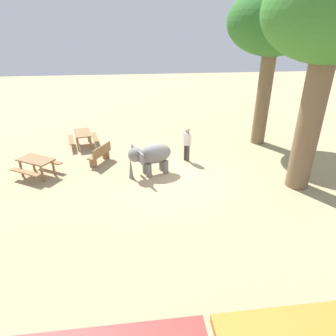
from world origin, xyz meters
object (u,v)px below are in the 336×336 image
picnic_table_near (36,163)px  shade_tree_secondary (332,19)px  elephant (151,156)px  wooden_bench (100,154)px  shade_tree_main (274,25)px  picnic_table_far (83,136)px  person_handler (187,142)px

picnic_table_near → shade_tree_secondary: bearing=-159.8°
elephant → wooden_bench: (2.28, -1.40, -0.40)m
wooden_bench → shade_tree_main: bearing=-49.5°
picnic_table_near → picnic_table_far: size_ratio=1.15×
wooden_bench → picnic_table_near: wooden_bench is taller
elephant → person_handler: (-1.78, -1.20, 0.08)m
elephant → shade_tree_secondary: size_ratio=0.25×
wooden_bench → picnic_table_far: bearing=53.9°
picnic_table_near → picnic_table_far: same height
shade_tree_main → wooden_bench: bearing=11.9°
elephant → picnic_table_far: (3.38, -3.72, -0.28)m
person_handler → picnic_table_near: size_ratio=0.79×
wooden_bench → person_handler: bearing=-64.2°
elephant → person_handler: bearing=-164.6°
elephant → picnic_table_near: (4.85, -0.42, -0.28)m
picnic_table_far → elephant: bearing=29.6°
wooden_bench → picnic_table_far: (1.10, -2.32, 0.12)m
person_handler → shade_tree_main: (-4.35, -1.98, 4.94)m
person_handler → wooden_bench: (4.05, -0.20, -0.48)m
shade_tree_main → picnic_table_far: shade_tree_main is taller
wooden_bench → picnic_table_far: size_ratio=0.80×
person_handler → shade_tree_secondary: size_ratio=0.21×
picnic_table_near → picnic_table_far: (-1.48, -3.30, 0.00)m
elephant → picnic_table_near: elephant is taller
shade_tree_secondary → picnic_table_near: 12.15m
person_handler → wooden_bench: bearing=-38.4°
shade_tree_main → shade_tree_secondary: (0.34, 4.90, 0.15)m
wooden_bench → picnic_table_far: wooden_bench is taller
person_handler → elephant: bearing=-1.6°
person_handler → shade_tree_secondary: shade_tree_secondary is taller
shade_tree_secondary → wooden_bench: (8.06, -3.12, -5.57)m
elephant → shade_tree_main: bearing=-171.3°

